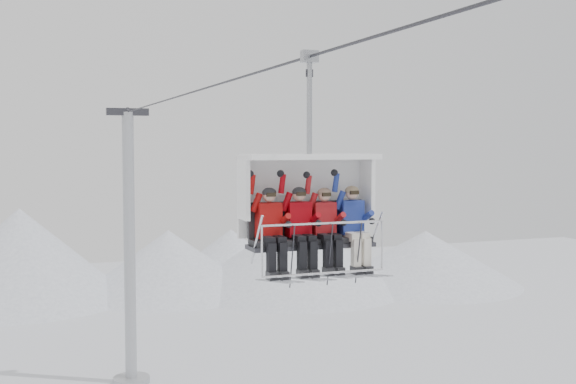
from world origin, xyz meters
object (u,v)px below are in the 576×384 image
object	(u,v)px
skier_far_left	(271,227)
skier_far_right	(353,224)
lift_tower_right	(130,267)
chairlift_carrier	(307,199)
skier_center_left	(301,226)
skier_center_right	(326,226)

from	to	relation	value
skier_far_left	skier_far_right	world-z (taller)	same
lift_tower_right	skier_far_right	size ratio (longest dim) A/B	7.94
chairlift_carrier	skier_center_left	distance (m)	0.61
skier_center_right	skier_center_left	bearing A→B (deg)	179.67
skier_center_left	skier_far_right	world-z (taller)	skier_far_right
skier_center_left	skier_center_right	world-z (taller)	skier_center_left
skier_center_left	chairlift_carrier	bearing A→B (deg)	51.76
skier_far_left	skier_center_left	world-z (taller)	skier_far_left
chairlift_carrier	skier_far_right	world-z (taller)	chairlift_carrier
lift_tower_right	skier_center_left	world-z (taller)	lift_tower_right
lift_tower_right	chairlift_carrier	xyz separation A→B (m)	(0.00, -22.98, 4.92)
skier_far_left	skier_center_left	bearing A→B (deg)	-0.01
skier_far_right	skier_center_right	bearing A→B (deg)	-179.69
chairlift_carrier	skier_center_right	size ratio (longest dim) A/B	2.36
skier_center_right	chairlift_carrier	bearing A→B (deg)	129.95
lift_tower_right	chairlift_carrier	world-z (taller)	lift_tower_right
skier_far_left	skier_center_right	distance (m)	1.07
skier_far_right	skier_far_left	bearing A→B (deg)	180.00
skier_far_left	chairlift_carrier	bearing A→B (deg)	20.52
chairlift_carrier	skier_far_left	xyz separation A→B (m)	(-0.81, -0.30, -0.47)
chairlift_carrier	skier_center_right	distance (m)	0.63
lift_tower_right	skier_center_right	xyz separation A→B (m)	(0.26, -23.29, 4.44)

